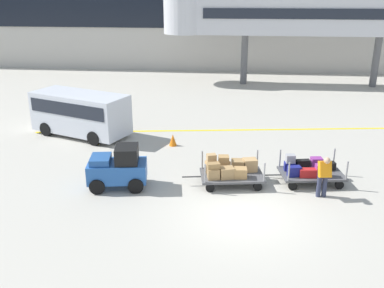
% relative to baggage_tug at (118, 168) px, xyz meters
% --- Properties ---
extents(ground_plane, '(120.00, 120.00, 0.00)m').
position_rel_baggage_tug_xyz_m(ground_plane, '(4.51, -1.60, -0.75)').
color(ground_plane, '#B2ADA0').
extents(apron_lead_line, '(19.17, 2.91, 0.01)m').
position_rel_baggage_tug_xyz_m(apron_lead_line, '(3.72, 7.07, -0.75)').
color(apron_lead_line, yellow).
rests_on(apron_lead_line, ground_plane).
extents(terminal_building, '(60.66, 2.51, 9.10)m').
position_rel_baggage_tug_xyz_m(terminal_building, '(4.51, 24.38, 3.80)').
color(terminal_building, '#BCB7AD').
rests_on(terminal_building, ground_plane).
extents(jet_bridge, '(19.23, 3.00, 6.26)m').
position_rel_baggage_tug_xyz_m(jet_bridge, '(7.67, 18.39, 4.16)').
color(jet_bridge, silver).
rests_on(jet_bridge, ground_plane).
extents(baggage_tug, '(2.25, 1.51, 1.58)m').
position_rel_baggage_tug_xyz_m(baggage_tug, '(0.00, 0.00, 0.00)').
color(baggage_tug, '#2659A5').
rests_on(baggage_tug, ground_plane).
extents(baggage_cart_lead, '(3.08, 1.74, 1.10)m').
position_rel_baggage_tug_xyz_m(baggage_cart_lead, '(4.01, 0.69, -0.21)').
color(baggage_cart_lead, '#4C4C4F').
rests_on(baggage_cart_lead, ground_plane).
extents(baggage_cart_middle, '(3.08, 1.74, 1.10)m').
position_rel_baggage_tug_xyz_m(baggage_cart_middle, '(7.00, 1.12, -0.26)').
color(baggage_cart_middle, '#4C4C4F').
rests_on(baggage_cart_middle, ground_plane).
extents(baggage_handler, '(0.46, 0.48, 1.56)m').
position_rel_baggage_tug_xyz_m(baggage_handler, '(7.27, -0.09, 0.11)').
color(baggage_handler, '#2D334C').
rests_on(baggage_handler, ground_plane).
extents(shuttle_van, '(5.16, 3.52, 2.10)m').
position_rel_baggage_tug_xyz_m(shuttle_van, '(-3.36, 5.58, 0.48)').
color(shuttle_van, silver).
rests_on(shuttle_van, ground_plane).
extents(safety_cone_far, '(0.36, 0.36, 0.55)m').
position_rel_baggage_tug_xyz_m(safety_cone_far, '(1.33, 4.55, -0.48)').
color(safety_cone_far, orange).
rests_on(safety_cone_far, ground_plane).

